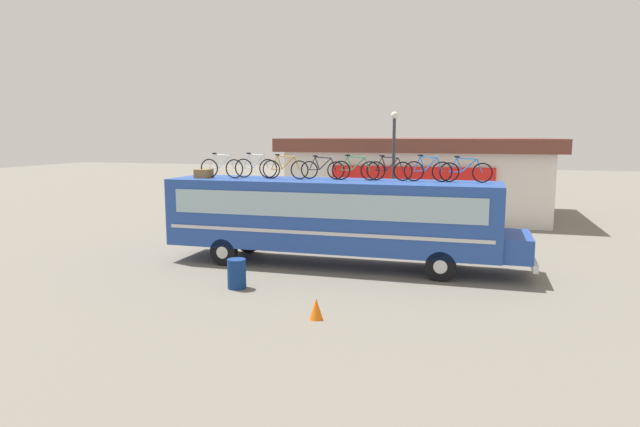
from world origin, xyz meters
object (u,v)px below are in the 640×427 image
at_px(luggage_bag_1, 204,174).
at_px(rooftop_bicycle_3, 285,169).
at_px(bus, 334,215).
at_px(trash_bin, 237,274).
at_px(rooftop_bicycle_1, 222,168).
at_px(rooftop_bicycle_7, 428,170).
at_px(rooftop_bicycle_4, 322,169).
at_px(street_lamp, 393,166).
at_px(rooftop_bicycle_5, 355,169).
at_px(traffic_cone, 316,309).
at_px(rooftop_bicycle_6, 389,170).
at_px(rooftop_bicycle_2, 256,167).
at_px(rooftop_bicycle_8, 466,171).

height_order(luggage_bag_1, rooftop_bicycle_3, rooftop_bicycle_3).
distance_m(bus, luggage_bag_1, 5.17).
xyz_separation_m(rooftop_bicycle_3, trash_bin, (-0.23, -3.81, -2.99)).
bearing_deg(bus, rooftop_bicycle_1, -177.90).
bearing_deg(rooftop_bicycle_7, rooftop_bicycle_4, -179.98).
bearing_deg(luggage_bag_1, rooftop_bicycle_4, 8.38).
bearing_deg(rooftop_bicycle_3, street_lamp, 59.38).
xyz_separation_m(rooftop_bicycle_1, rooftop_bicycle_5, (4.98, 0.44, -0.01)).
distance_m(rooftop_bicycle_4, trash_bin, 5.30).
relative_size(traffic_cone, street_lamp, 0.10).
distance_m(rooftop_bicycle_3, rooftop_bicycle_4, 1.35).
xyz_separation_m(rooftop_bicycle_7, trash_bin, (-5.31, -4.11, -3.00)).
bearing_deg(rooftop_bicycle_6, traffic_cone, -97.56).
distance_m(rooftop_bicycle_5, traffic_cone, 6.84).
relative_size(rooftop_bicycle_3, rooftop_bicycle_4, 1.07).
xyz_separation_m(rooftop_bicycle_6, street_lamp, (-0.60, 4.96, -0.15)).
bearing_deg(street_lamp, trash_bin, -110.29).
bearing_deg(rooftop_bicycle_4, rooftop_bicycle_6, 1.39).
bearing_deg(rooftop_bicycle_2, rooftop_bicycle_3, -7.66).
bearing_deg(rooftop_bicycle_8, rooftop_bicycle_1, -176.14).
distance_m(rooftop_bicycle_6, rooftop_bicycle_7, 1.34).
relative_size(luggage_bag_1, rooftop_bicycle_3, 0.31).
height_order(rooftop_bicycle_5, rooftop_bicycle_7, rooftop_bicycle_7).
height_order(rooftop_bicycle_6, trash_bin, rooftop_bicycle_6).
bearing_deg(rooftop_bicycle_8, rooftop_bicycle_3, -176.89).
height_order(luggage_bag_1, rooftop_bicycle_8, rooftop_bicycle_8).
height_order(luggage_bag_1, street_lamp, street_lamp).
bearing_deg(rooftop_bicycle_3, rooftop_bicycle_4, 12.60).
relative_size(luggage_bag_1, rooftop_bicycle_7, 0.33).
distance_m(rooftop_bicycle_2, rooftop_bicycle_4, 2.55).
relative_size(rooftop_bicycle_4, traffic_cone, 3.02).
distance_m(rooftop_bicycle_6, street_lamp, 5.00).
bearing_deg(rooftop_bicycle_1, bus, 2.10).
relative_size(luggage_bag_1, rooftop_bicycle_6, 0.34).
bearing_deg(rooftop_bicycle_1, rooftop_bicycle_7, 4.14).
height_order(rooftop_bicycle_4, rooftop_bicycle_6, rooftop_bicycle_6).
relative_size(bus, rooftop_bicycle_2, 7.54).
height_order(rooftop_bicycle_3, trash_bin, rooftop_bicycle_3).
xyz_separation_m(trash_bin, traffic_cone, (3.15, -2.04, -0.18)).
bearing_deg(traffic_cone, rooftop_bicycle_5, 93.39).
height_order(rooftop_bicycle_6, rooftop_bicycle_7, rooftop_bicycle_7).
bearing_deg(rooftop_bicycle_4, rooftop_bicycle_1, -171.75).
xyz_separation_m(rooftop_bicycle_3, traffic_cone, (2.92, -5.86, -3.17)).
distance_m(luggage_bag_1, rooftop_bicycle_5, 5.70).
bearing_deg(rooftop_bicycle_1, traffic_cone, -46.43).
bearing_deg(rooftop_bicycle_5, rooftop_bicycle_8, 2.22).
bearing_deg(rooftop_bicycle_2, rooftop_bicycle_7, 1.20).
relative_size(rooftop_bicycle_8, trash_bin, 1.93).
bearing_deg(rooftop_bicycle_6, rooftop_bicycle_2, -177.82).
bearing_deg(luggage_bag_1, rooftop_bicycle_3, 6.56).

